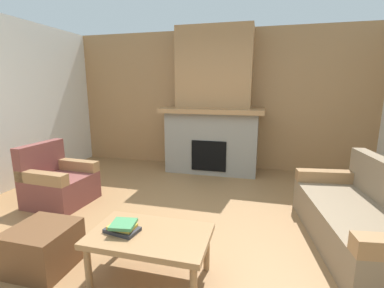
{
  "coord_description": "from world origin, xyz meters",
  "views": [
    {
      "loc": [
        0.92,
        -2.52,
        1.63
      ],
      "look_at": [
        -0.01,
        1.07,
        0.84
      ],
      "focal_mm": 25.54,
      "sensor_mm": 36.0,
      "label": 1
    }
  ],
  "objects_px": {
    "fireplace": "(213,111)",
    "armchair": "(58,183)",
    "coffee_table": "(150,239)",
    "ottoman": "(43,247)",
    "couch": "(363,220)"
  },
  "relations": [
    {
      "from": "fireplace",
      "to": "armchair",
      "type": "height_order",
      "value": "fireplace"
    },
    {
      "from": "fireplace",
      "to": "armchair",
      "type": "xyz_separation_m",
      "value": [
        -1.83,
        -2.09,
        -0.87
      ]
    },
    {
      "from": "coffee_table",
      "to": "ottoman",
      "type": "height_order",
      "value": "coffee_table"
    },
    {
      "from": "couch",
      "to": "ottoman",
      "type": "distance_m",
      "value": 3.14
    },
    {
      "from": "coffee_table",
      "to": "ottoman",
      "type": "xyz_separation_m",
      "value": [
        -1.0,
        -0.1,
        -0.18
      ]
    },
    {
      "from": "armchair",
      "to": "coffee_table",
      "type": "xyz_separation_m",
      "value": [
        1.89,
        -1.14,
        0.08
      ]
    },
    {
      "from": "couch",
      "to": "coffee_table",
      "type": "bearing_deg",
      "value": -151.86
    },
    {
      "from": "ottoman",
      "to": "fireplace",
      "type": "bearing_deg",
      "value": 74.09
    },
    {
      "from": "fireplace",
      "to": "couch",
      "type": "distance_m",
      "value": 3.09
    },
    {
      "from": "fireplace",
      "to": "couch",
      "type": "height_order",
      "value": "fireplace"
    },
    {
      "from": "couch",
      "to": "fireplace",
      "type": "bearing_deg",
      "value": 131.99
    },
    {
      "from": "coffee_table",
      "to": "fireplace",
      "type": "bearing_deg",
      "value": 90.95
    },
    {
      "from": "fireplace",
      "to": "coffee_table",
      "type": "height_order",
      "value": "fireplace"
    },
    {
      "from": "armchair",
      "to": "ottoman",
      "type": "height_order",
      "value": "armchair"
    },
    {
      "from": "fireplace",
      "to": "coffee_table",
      "type": "xyz_separation_m",
      "value": [
        0.05,
        -3.23,
        -0.79
      ]
    }
  ]
}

